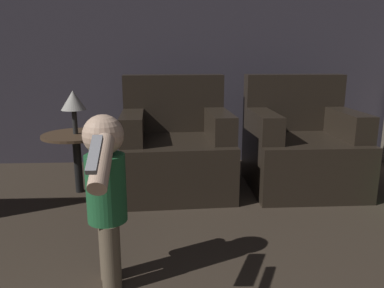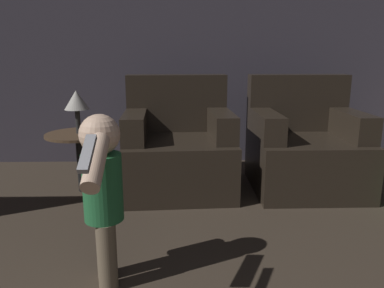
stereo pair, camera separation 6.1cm
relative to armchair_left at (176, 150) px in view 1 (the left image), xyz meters
The scene contains 6 objects.
wall_back 1.27m from the armchair_left, 78.64° to the left, with size 8.40×0.05×2.60m.
armchair_left is the anchor object (origin of this frame).
armchair_right 0.99m from the armchair_left, ahead, with size 0.81×0.78×0.87m.
person_toddler 1.32m from the armchair_left, 103.98° to the right, with size 0.17×0.54×0.79m.
side_table 0.75m from the armchair_left, behind, with size 0.49×0.49×0.45m.
lamp 0.84m from the armchair_left, behind, with size 0.18×0.18×0.32m.
Camera 1 is at (-0.18, 0.90, 1.03)m, focal length 35.00 mm.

